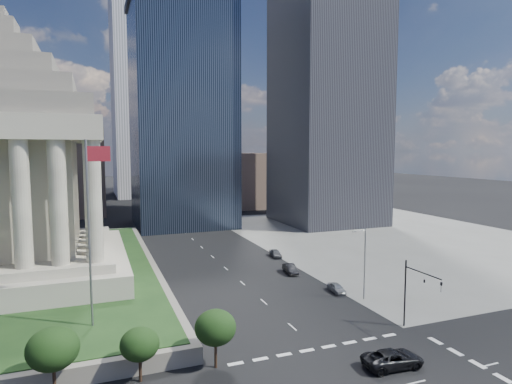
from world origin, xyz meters
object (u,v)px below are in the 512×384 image
traffic_signal_ne (416,287)px  pickup_truck (393,359)px  street_lamp_north (364,260)px  parked_sedan_far (275,253)px  war_memorial (0,146)px  parked_sedan_near (337,288)px  parked_sedan_mid (290,269)px  flagpole (90,223)px

traffic_signal_ne → pickup_truck: 10.45m
street_lamp_north → parked_sedan_far: bearing=94.0°
war_memorial → pickup_truck: 59.47m
parked_sedan_near → parked_sedan_far: parked_sedan_far is taller
street_lamp_north → parked_sedan_far: size_ratio=2.31×
parked_sedan_near → parked_sedan_mid: (-2.15, 11.33, 0.10)m
traffic_signal_ne → street_lamp_north: bearing=85.8°
war_memorial → street_lamp_north: 54.92m
war_memorial → flagpole: 28.16m
parked_sedan_far → war_memorial: bearing=-168.4°
pickup_truck → parked_sedan_near: pickup_truck is taller
war_memorial → parked_sedan_mid: war_memorial is taller
traffic_signal_ne → street_lamp_north: size_ratio=0.80×
flagpole → traffic_signal_ne: bearing=-16.7°
parked_sedan_near → parked_sedan_far: size_ratio=0.90×
flagpole → street_lamp_north: (35.16, 1.00, -7.45)m
flagpole → pickup_truck: 33.49m
traffic_signal_ne → parked_sedan_far: bearing=91.5°
parked_sedan_far → street_lamp_north: bearing=-78.8°
pickup_truck → parked_sedan_near: (6.58, 20.88, -0.17)m
war_memorial → parked_sedan_mid: bearing=-10.2°
traffic_signal_ne → pickup_truck: (-7.58, -5.67, -4.42)m
war_memorial → pickup_truck: war_memorial is taller
street_lamp_north → parked_sedan_mid: 16.48m
war_memorial → flagpole: (12.17, -24.00, -8.29)m
war_memorial → traffic_signal_ne: war_memorial is taller
war_memorial → pickup_truck: bearing=-45.8°
parked_sedan_mid → parked_sedan_near: bearing=-71.5°
parked_sedan_near → parked_sedan_mid: size_ratio=0.85×
parked_sedan_mid → pickup_truck: bearing=-90.0°
street_lamp_north → war_memorial: bearing=154.1°
parked_sedan_near → pickup_truck: bearing=-101.7°
street_lamp_north → parked_sedan_mid: size_ratio=2.17×
parked_sedan_near → parked_sedan_far: (0.00, 22.58, 0.07)m
war_memorial → parked_sedan_far: bearing=4.4°
traffic_signal_ne → flagpole: bearing=163.3°
flagpole → street_lamp_north: 35.95m
street_lamp_north → parked_sedan_near: 6.60m
pickup_truck → parked_sedan_far: pickup_truck is taller
war_memorial → flagpole: war_memorial is taller
flagpole → parked_sedan_mid: 37.26m
flagpole → parked_sedan_far: bearing=39.5°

